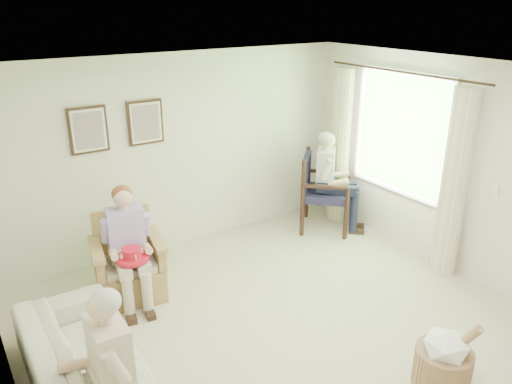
# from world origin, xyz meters

# --- Properties ---
(floor) EXTENTS (5.50, 5.50, 0.00)m
(floor) POSITION_xyz_m (0.00, 0.00, 0.00)
(floor) COLOR beige
(floor) RESTS_ON ground
(back_wall) EXTENTS (5.00, 0.04, 2.60)m
(back_wall) POSITION_xyz_m (0.00, 2.75, 1.30)
(back_wall) COLOR silver
(back_wall) RESTS_ON ground
(left_wall) EXTENTS (0.04, 5.50, 2.60)m
(left_wall) POSITION_xyz_m (-2.50, 0.00, 1.30)
(left_wall) COLOR silver
(left_wall) RESTS_ON ground
(right_wall) EXTENTS (0.04, 5.50, 2.60)m
(right_wall) POSITION_xyz_m (2.50, 0.00, 1.30)
(right_wall) COLOR silver
(right_wall) RESTS_ON ground
(ceiling) EXTENTS (5.00, 5.50, 0.02)m
(ceiling) POSITION_xyz_m (0.00, 0.00, 2.60)
(ceiling) COLOR white
(ceiling) RESTS_ON back_wall
(window) EXTENTS (0.13, 2.50, 1.63)m
(window) POSITION_xyz_m (2.46, 1.20, 1.58)
(window) COLOR #2D6B23
(window) RESTS_ON right_wall
(curtain_left) EXTENTS (0.34, 0.34, 2.30)m
(curtain_left) POSITION_xyz_m (2.33, 0.22, 1.15)
(curtain_left) COLOR beige
(curtain_left) RESTS_ON ground
(curtain_right) EXTENTS (0.34, 0.34, 2.30)m
(curtain_right) POSITION_xyz_m (2.33, 2.18, 1.15)
(curtain_right) COLOR beige
(curtain_right) RESTS_ON ground
(framed_print_left) EXTENTS (0.45, 0.05, 0.55)m
(framed_print_left) POSITION_xyz_m (-1.15, 2.71, 1.78)
(framed_print_left) COLOR #382114
(framed_print_left) RESTS_ON back_wall
(framed_print_right) EXTENTS (0.45, 0.05, 0.55)m
(framed_print_right) POSITION_xyz_m (-0.45, 2.71, 1.78)
(framed_print_right) COLOR #382114
(framed_print_right) RESTS_ON back_wall
(wicker_armchair) EXTENTS (0.74, 0.74, 0.95)m
(wicker_armchair) POSITION_xyz_m (-1.11, 1.90, 0.30)
(wicker_armchair) COLOR #A7904F
(wicker_armchair) RESTS_ON ground
(wood_armchair) EXTENTS (0.72, 0.68, 1.11)m
(wood_armchair) POSITION_xyz_m (1.95, 2.11, 0.61)
(wood_armchair) COLOR black
(wood_armchair) RESTS_ON ground
(sofa) EXTENTS (2.24, 0.88, 0.65)m
(sofa) POSITION_xyz_m (-1.95, 0.45, 0.33)
(sofa) COLOR beige
(sofa) RESTS_ON ground
(person_wicker) EXTENTS (0.40, 0.62, 1.31)m
(person_wicker) POSITION_xyz_m (-1.11, 1.78, 0.75)
(person_wicker) COLOR beige
(person_wicker) RESTS_ON ground
(person_dark) EXTENTS (0.40, 0.63, 1.44)m
(person_dark) POSITION_xyz_m (1.95, 1.93, 0.86)
(person_dark) COLOR #171A34
(person_dark) RESTS_ON ground
(person_sofa) EXTENTS (0.42, 0.62, 1.30)m
(person_sofa) POSITION_xyz_m (-1.95, -0.07, 0.75)
(person_sofa) COLOR beige
(person_sofa) RESTS_ON ground
(red_hat) EXTENTS (0.35, 0.35, 0.14)m
(red_hat) POSITION_xyz_m (-1.16, 1.57, 0.65)
(red_hat) COLOR red
(red_hat) RESTS_ON person_wicker
(hatbox) EXTENTS (0.65, 0.65, 0.72)m
(hatbox) POSITION_xyz_m (0.64, -1.06, 0.28)
(hatbox) COLOR tan
(hatbox) RESTS_ON ground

